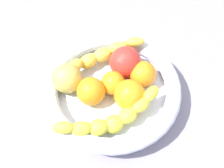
{
  "coord_description": "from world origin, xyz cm",
  "views": [
    {
      "loc": [
        28.73,
        11.74,
        56.44
      ],
      "look_at": [
        0.0,
        0.0,
        8.48
      ],
      "focal_mm": 43.76,
      "sensor_mm": 36.0,
      "label": 1
    }
  ],
  "objects_px": {
    "orange_front": "(143,74)",
    "orange_mid_right": "(112,83)",
    "orange_rear": "(130,95)",
    "orange_mid_left": "(91,91)",
    "apple_yellow": "(67,78)",
    "tomato_red": "(125,62)",
    "fruit_bowl": "(112,90)",
    "banana_draped_left": "(112,118)",
    "banana_draped_right": "(97,57)"
  },
  "relations": [
    {
      "from": "fruit_bowl",
      "to": "banana_draped_left",
      "type": "height_order",
      "value": "banana_draped_left"
    },
    {
      "from": "tomato_red",
      "to": "banana_draped_left",
      "type": "bearing_deg",
      "value": 9.83
    },
    {
      "from": "orange_front",
      "to": "orange_mid_left",
      "type": "height_order",
      "value": "orange_mid_left"
    },
    {
      "from": "orange_front",
      "to": "orange_mid_right",
      "type": "distance_m",
      "value": 0.07
    },
    {
      "from": "orange_front",
      "to": "fruit_bowl",
      "type": "bearing_deg",
      "value": -46.89
    },
    {
      "from": "tomato_red",
      "to": "fruit_bowl",
      "type": "bearing_deg",
      "value": -6.53
    },
    {
      "from": "banana_draped_left",
      "to": "orange_mid_right",
      "type": "relative_size",
      "value": 3.38
    },
    {
      "from": "orange_rear",
      "to": "orange_mid_right",
      "type": "bearing_deg",
      "value": -111.02
    },
    {
      "from": "banana_draped_right",
      "to": "orange_mid_right",
      "type": "xyz_separation_m",
      "value": [
        0.05,
        0.05,
        -0.01
      ]
    },
    {
      "from": "orange_mid_right",
      "to": "fruit_bowl",
      "type": "bearing_deg",
      "value": 29.4
    },
    {
      "from": "banana_draped_right",
      "to": "tomato_red",
      "type": "xyz_separation_m",
      "value": [
        -0.01,
        0.06,
        0.0
      ]
    },
    {
      "from": "banana_draped_left",
      "to": "tomato_red",
      "type": "distance_m",
      "value": 0.14
    },
    {
      "from": "banana_draped_left",
      "to": "orange_rear",
      "type": "relative_size",
      "value": 2.7
    },
    {
      "from": "fruit_bowl",
      "to": "tomato_red",
      "type": "bearing_deg",
      "value": 173.47
    },
    {
      "from": "banana_draped_left",
      "to": "orange_rear",
      "type": "bearing_deg",
      "value": 167.22
    },
    {
      "from": "orange_front",
      "to": "banana_draped_left",
      "type": "bearing_deg",
      "value": -10.14
    },
    {
      "from": "banana_draped_right",
      "to": "fruit_bowl",
      "type": "bearing_deg",
      "value": 48.41
    },
    {
      "from": "banana_draped_right",
      "to": "orange_mid_left",
      "type": "xyz_separation_m",
      "value": [
        0.08,
        0.02,
        -0.0
      ]
    },
    {
      "from": "orange_mid_left",
      "to": "apple_yellow",
      "type": "relative_size",
      "value": 0.92
    },
    {
      "from": "fruit_bowl",
      "to": "orange_front",
      "type": "relative_size",
      "value": 5.08
    },
    {
      "from": "fruit_bowl",
      "to": "apple_yellow",
      "type": "xyz_separation_m",
      "value": [
        0.02,
        -0.09,
        0.03
      ]
    },
    {
      "from": "orange_front",
      "to": "tomato_red",
      "type": "distance_m",
      "value": 0.05
    },
    {
      "from": "orange_mid_right",
      "to": "tomato_red",
      "type": "height_order",
      "value": "tomato_red"
    },
    {
      "from": "orange_mid_right",
      "to": "orange_rear",
      "type": "bearing_deg",
      "value": 68.98
    },
    {
      "from": "orange_mid_right",
      "to": "apple_yellow",
      "type": "distance_m",
      "value": 0.09
    },
    {
      "from": "banana_draped_left",
      "to": "orange_rear",
      "type": "distance_m",
      "value": 0.06
    },
    {
      "from": "apple_yellow",
      "to": "tomato_red",
      "type": "distance_m",
      "value": 0.13
    },
    {
      "from": "orange_front",
      "to": "orange_rear",
      "type": "relative_size",
      "value": 0.9
    },
    {
      "from": "orange_front",
      "to": "tomato_red",
      "type": "relative_size",
      "value": 0.82
    },
    {
      "from": "orange_mid_right",
      "to": "banana_draped_left",
      "type": "bearing_deg",
      "value": 22.8
    },
    {
      "from": "fruit_bowl",
      "to": "orange_mid_right",
      "type": "xyz_separation_m",
      "value": [
        -0.01,
        -0.0,
        0.02
      ]
    },
    {
      "from": "banana_draped_left",
      "to": "orange_mid_right",
      "type": "xyz_separation_m",
      "value": [
        -0.08,
        -0.03,
        -0.0
      ]
    },
    {
      "from": "apple_yellow",
      "to": "orange_mid_right",
      "type": "bearing_deg",
      "value": 108.28
    },
    {
      "from": "orange_mid_right",
      "to": "tomato_red",
      "type": "distance_m",
      "value": 0.06
    },
    {
      "from": "orange_mid_left",
      "to": "tomato_red",
      "type": "relative_size",
      "value": 0.85
    },
    {
      "from": "orange_mid_right",
      "to": "tomato_red",
      "type": "bearing_deg",
      "value": 169.61
    },
    {
      "from": "banana_draped_right",
      "to": "orange_front",
      "type": "height_order",
      "value": "same"
    },
    {
      "from": "orange_rear",
      "to": "apple_yellow",
      "type": "distance_m",
      "value": 0.14
    },
    {
      "from": "orange_mid_left",
      "to": "tomato_red",
      "type": "bearing_deg",
      "value": 156.63
    },
    {
      "from": "banana_draped_right",
      "to": "orange_front",
      "type": "relative_size",
      "value": 3.19
    },
    {
      "from": "orange_mid_right",
      "to": "orange_rear",
      "type": "height_order",
      "value": "orange_rear"
    },
    {
      "from": "banana_draped_right",
      "to": "tomato_red",
      "type": "distance_m",
      "value": 0.07
    },
    {
      "from": "orange_mid_right",
      "to": "orange_mid_left",
      "type": "bearing_deg",
      "value": -38.21
    },
    {
      "from": "fruit_bowl",
      "to": "orange_rear",
      "type": "height_order",
      "value": "orange_rear"
    },
    {
      "from": "banana_draped_left",
      "to": "orange_mid_right",
      "type": "distance_m",
      "value": 0.09
    },
    {
      "from": "fruit_bowl",
      "to": "orange_rear",
      "type": "xyz_separation_m",
      "value": [
        0.01,
        0.04,
        0.03
      ]
    },
    {
      "from": "banana_draped_left",
      "to": "banana_draped_right",
      "type": "height_order",
      "value": "banana_draped_right"
    },
    {
      "from": "fruit_bowl",
      "to": "orange_mid_left",
      "type": "height_order",
      "value": "orange_mid_left"
    },
    {
      "from": "banana_draped_left",
      "to": "banana_draped_right",
      "type": "xyz_separation_m",
      "value": [
        -0.13,
        -0.09,
        0.0
      ]
    },
    {
      "from": "banana_draped_left",
      "to": "orange_front",
      "type": "bearing_deg",
      "value": 169.86
    }
  ]
}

